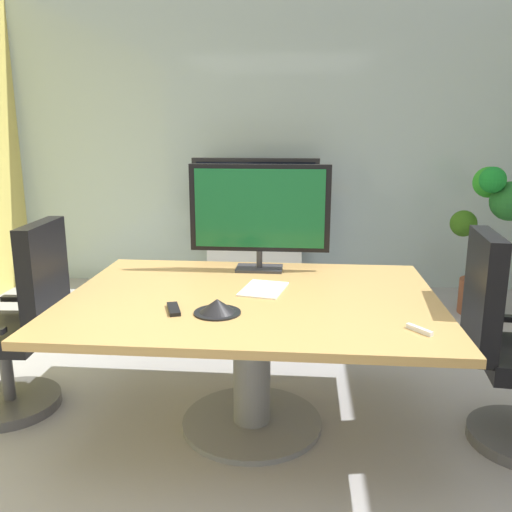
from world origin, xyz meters
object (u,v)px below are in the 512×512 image
at_px(tv_monitor, 260,211).
at_px(wall_display_unit, 256,248).
at_px(conference_table, 252,326).
at_px(potted_plant, 490,230).
at_px(remote_control, 174,309).
at_px(office_chair_left, 19,334).
at_px(conference_phone, 217,307).

relative_size(tv_monitor, wall_display_unit, 0.64).
relative_size(conference_table, tv_monitor, 2.26).
height_order(potted_plant, remote_control, potted_plant).
xyz_separation_m(wall_display_unit, potted_plant, (2.03, -0.45, 0.30)).
bearing_deg(office_chair_left, wall_display_unit, 151.71).
relative_size(conference_table, conference_phone, 8.64).
xyz_separation_m(office_chair_left, tv_monitor, (1.31, 0.47, 0.64)).
distance_m(office_chair_left, wall_display_unit, 2.62).
bearing_deg(conference_table, wall_display_unit, 94.69).
bearing_deg(wall_display_unit, potted_plant, -12.59).
bearing_deg(wall_display_unit, conference_table, -85.31).
distance_m(conference_table, wall_display_unit, 2.43).
bearing_deg(conference_phone, tv_monitor, 80.88).
bearing_deg(conference_table, office_chair_left, 177.54).
distance_m(conference_table, remote_control, 0.47).
height_order(conference_table, potted_plant, potted_plant).
bearing_deg(conference_phone, remote_control, 175.89).
relative_size(wall_display_unit, conference_phone, 5.95).
xyz_separation_m(conference_table, remote_control, (-0.34, -0.27, 0.18)).
relative_size(wall_display_unit, remote_control, 7.71).
bearing_deg(conference_phone, wall_display_unit, 91.39).
xyz_separation_m(conference_table, potted_plant, (1.83, 1.97, 0.17)).
distance_m(wall_display_unit, remote_control, 2.71).
bearing_deg(office_chair_left, remote_control, 68.49).
height_order(conference_table, wall_display_unit, wall_display_unit).
xyz_separation_m(office_chair_left, conference_phone, (1.18, -0.34, 0.31)).
height_order(wall_display_unit, potted_plant, wall_display_unit).
bearing_deg(office_chair_left, tv_monitor, 106.69).
height_order(tv_monitor, wall_display_unit, tv_monitor).
bearing_deg(conference_phone, office_chair_left, 163.96).
height_order(conference_phone, remote_control, conference_phone).
relative_size(conference_table, remote_control, 11.17).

